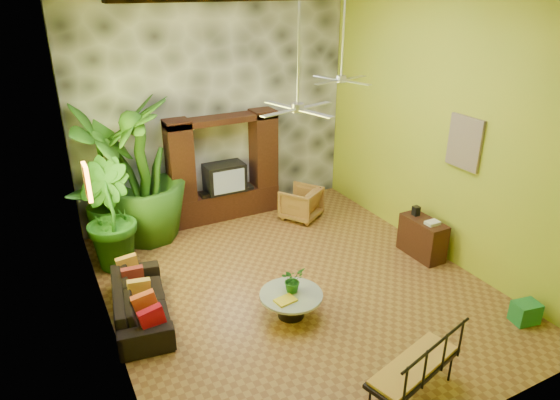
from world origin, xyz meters
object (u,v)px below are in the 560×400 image
ceiling_fan_back (342,67)px  green_bin (525,312)px  ceiling_fan_front (298,93)px  coffee_table (291,302)px  wicker_armchair (301,203)px  entertainment_center (224,175)px  tall_plant_b (107,216)px  sofa (140,301)px  iron_bench (419,366)px  tall_plant_c (142,171)px  tall_plant_a (104,177)px  side_console (422,238)px

ceiling_fan_back → green_bin: size_ratio=4.82×
ceiling_fan_front → coffee_table: bearing=-127.6°
wicker_armchair → entertainment_center: bearing=-63.9°
wicker_armchair → coffee_table: size_ratio=0.80×
coffee_table → tall_plant_b: bearing=126.8°
sofa → iron_bench: iron_bench is taller
entertainment_center → tall_plant_c: bearing=-172.8°
entertainment_center → tall_plant_c: 1.85m
ceiling_fan_front → iron_bench: size_ratio=1.25×
entertainment_center → sofa: bearing=-131.9°
tall_plant_a → tall_plant_c: size_ratio=0.98×
ceiling_fan_front → tall_plant_a: (-2.28, 3.40, -2.00)m
entertainment_center → sofa: size_ratio=1.20×
entertainment_center → coffee_table: (-0.46, -3.87, -0.71)m
ceiling_fan_front → iron_bench: bearing=-83.7°
sofa → side_console: (5.19, -0.52, 0.08)m
coffee_table → side_console: side_console is taller
entertainment_center → tall_plant_a: (-2.48, -0.14, 0.44)m
iron_bench → sofa: bearing=113.6°
sofa → tall_plant_b: (-0.08, 1.85, 0.70)m
entertainment_center → tall_plant_b: size_ratio=1.21×
green_bin → iron_bench: bearing=-170.4°
tall_plant_b → sofa: bearing=-87.6°
ceiling_fan_back → wicker_armchair: ceiling_fan_back is taller
wicker_armchair → side_console: (1.22, -2.49, 0.02)m
entertainment_center → coffee_table: 3.96m
sofa → green_bin: (5.19, -2.83, -0.12)m
tall_plant_b → tall_plant_c: tall_plant_c is taller
coffee_table → side_console: bearing=9.4°
tall_plant_b → side_console: bearing=-24.2°
tall_plant_c → green_bin: (4.42, -5.44, -1.27)m
side_console → ceiling_fan_front: bearing=-176.8°
green_bin → tall_plant_b: bearing=138.4°
coffee_table → green_bin: size_ratio=2.54×
tall_plant_b → iron_bench: 5.80m
entertainment_center → ceiling_fan_back: ceiling_fan_back is taller
coffee_table → green_bin: coffee_table is taller
ceiling_fan_front → tall_plant_c: size_ratio=0.65×
ceiling_fan_back → tall_plant_b: ceiling_fan_back is taller
ceiling_fan_back → side_console: size_ratio=2.00×
entertainment_center → iron_bench: bearing=-89.2°
wicker_armchair → tall_plant_b: size_ratio=0.39×
sofa → iron_bench: size_ratio=1.34×
iron_bench → side_console: (2.57, 2.74, -0.17)m
tall_plant_b → side_console: tall_plant_b is taller
tall_plant_b → iron_bench: tall_plant_b is taller
green_bin → tall_plant_c: bearing=129.1°
iron_bench → green_bin: size_ratio=3.84×
ceiling_fan_front → iron_bench: (0.28, -2.57, -2.86)m
ceiling_fan_front → iron_bench: ceiling_fan_front is taller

